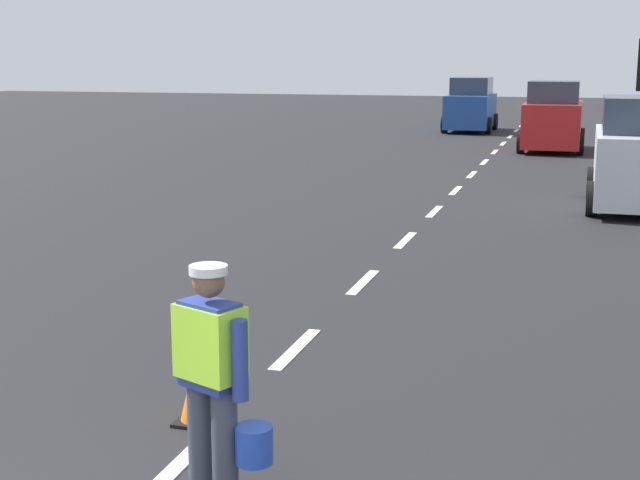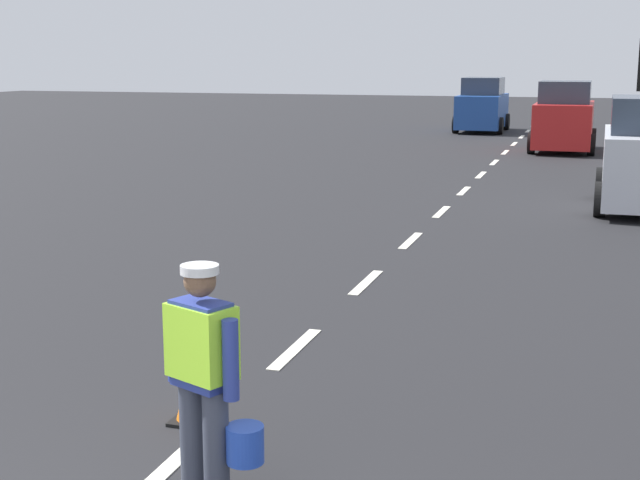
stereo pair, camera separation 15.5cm
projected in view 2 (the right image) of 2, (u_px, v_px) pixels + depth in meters
ground_plane at (482, 174)px, 23.86m from camera, size 96.00×96.00×0.00m
lane_center_line at (500, 157)px, 27.79m from camera, size 0.14×46.40×0.01m
road_worker at (206, 371)px, 6.15m from camera, size 0.76×0.44×1.67m
traffic_cone_near at (194, 386)px, 7.59m from camera, size 0.36×0.36×0.65m
car_oncoming_third at (482, 106)px, 37.23m from camera, size 1.99×3.94×2.20m
car_outgoing_far at (564, 119)px, 29.41m from camera, size 2.05×3.82×2.27m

